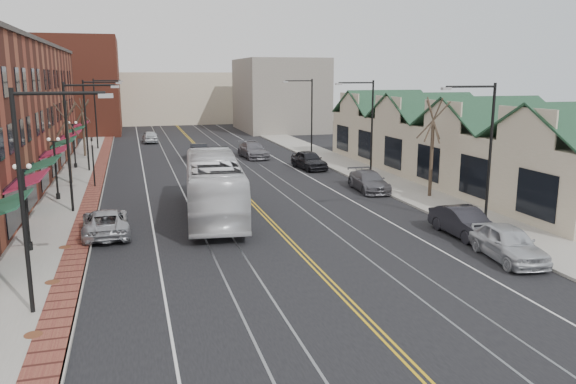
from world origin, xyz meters
TOP-DOWN VIEW (x-y plane):
  - ground at (0.00, 0.00)m, footprint 160.00×160.00m
  - sidewalk_left at (-12.00, 20.00)m, footprint 4.00×120.00m
  - sidewalk_right at (12.00, 20.00)m, footprint 4.00×120.00m
  - building_right at (18.00, 20.00)m, footprint 8.00×36.00m
  - backdrop_left at (-16.00, 70.00)m, footprint 14.00×18.00m
  - backdrop_mid at (0.00, 85.00)m, footprint 22.00×14.00m
  - backdrop_right at (15.00, 65.00)m, footprint 12.00×16.00m
  - streetlight_l_0 at (-11.05, 0.00)m, footprint 3.33×0.25m
  - streetlight_l_1 at (-11.05, 16.00)m, footprint 3.33×0.25m
  - streetlight_l_2 at (-11.05, 32.00)m, footprint 3.33×0.25m
  - streetlight_l_3 at (-11.05, 48.00)m, footprint 3.33×0.25m
  - streetlight_r_0 at (11.05, 6.00)m, footprint 3.33×0.25m
  - streetlight_r_1 at (11.05, 22.00)m, footprint 3.33×0.25m
  - streetlight_r_2 at (11.05, 38.00)m, footprint 3.33×0.25m
  - lamppost_l_1 at (-12.80, 8.00)m, footprint 0.84×0.28m
  - lamppost_l_2 at (-12.80, 20.00)m, footprint 0.84×0.28m
  - lamppost_l_3 at (-12.80, 34.00)m, footprint 0.84×0.28m
  - tree_left_near at (-12.50, 26.00)m, footprint 1.78×1.37m
  - tree_left_far at (-12.50, 42.00)m, footprint 1.66×1.28m
  - tree_right_mid at (12.50, 14.00)m, footprint 1.90×1.46m
  - manhole_near at (-11.20, -2.00)m, footprint 0.60×0.60m
  - manhole_mid at (-11.20, 3.00)m, footprint 0.60×0.60m
  - manhole_far at (-11.20, 8.00)m, footprint 0.60×0.60m
  - traffic_signal at (-10.60, 24.00)m, footprint 0.18×0.15m
  - transit_bus at (-3.00, 12.96)m, footprint 4.46×13.68m
  - parked_suv at (-9.30, 10.20)m, footprint 2.66×5.35m
  - parked_car_a at (9.07, 0.76)m, footprint 2.55×5.09m
  - parked_car_b at (9.30, 4.74)m, footprint 1.70×4.80m
  - parked_car_c at (9.30, 17.36)m, footprint 2.45×5.29m
  - parked_car_d at (8.03, 28.11)m, footprint 2.53×5.20m
  - distant_car_left at (-1.00, 37.56)m, footprint 2.14×5.06m
  - distant_car_right at (4.59, 36.61)m, footprint 2.70×5.82m
  - distant_car_far at (-5.33, 53.34)m, footprint 2.03×4.67m

SIDE VIEW (x-z plane):
  - ground at x=0.00m, z-range 0.00..0.00m
  - sidewalk_left at x=-12.00m, z-range 0.00..0.15m
  - sidewalk_right at x=12.00m, z-range 0.00..0.15m
  - manhole_near at x=-11.20m, z-range 0.15..0.17m
  - manhole_mid at x=-11.20m, z-range 0.15..0.17m
  - manhole_far at x=-11.20m, z-range 0.15..0.17m
  - parked_suv at x=-9.30m, z-range 0.00..1.46m
  - parked_car_c at x=9.30m, z-range 0.00..1.50m
  - distant_car_far at x=-5.33m, z-range 0.00..1.57m
  - parked_car_b at x=9.30m, z-range 0.00..1.58m
  - distant_car_left at x=-1.00m, z-range 0.00..1.62m
  - distant_car_right at x=4.59m, z-range 0.00..1.65m
  - parked_car_a at x=9.07m, z-range 0.00..1.67m
  - parked_car_d at x=8.03m, z-range 0.00..1.71m
  - transit_bus at x=-3.00m, z-range 0.00..3.74m
  - lamppost_l_1 at x=-12.80m, z-range 0.07..4.34m
  - lamppost_l_2 at x=-12.80m, z-range 0.07..4.34m
  - lamppost_l_3 at x=-12.80m, z-range 0.07..4.34m
  - building_right at x=18.00m, z-range 0.00..4.60m
  - traffic_signal at x=-10.60m, z-range 0.45..4.25m
  - tree_left_far at x=-12.50m, z-range 0.26..6.29m
  - tree_left_near at x=-12.50m, z-range 0.27..6.75m
  - tree_right_mid at x=12.50m, z-range 0.28..7.22m
  - backdrop_mid at x=0.00m, z-range 0.00..9.00m
  - streetlight_l_0 at x=-11.05m, z-range 1.03..9.03m
  - streetlight_l_1 at x=-11.05m, z-range 1.03..9.03m
  - streetlight_l_2 at x=-11.05m, z-range 1.03..9.03m
  - streetlight_l_3 at x=-11.05m, z-range 1.03..9.03m
  - streetlight_r_0 at x=11.05m, z-range 1.03..9.03m
  - streetlight_r_1 at x=11.05m, z-range 1.03..9.03m
  - streetlight_r_2 at x=11.05m, z-range 1.03..9.03m
  - backdrop_right at x=15.00m, z-range 0.00..11.00m
  - backdrop_left at x=-16.00m, z-range 0.00..14.00m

